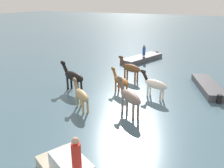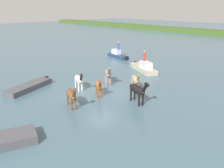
{
  "view_description": "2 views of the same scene",
  "coord_description": "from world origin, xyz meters",
  "px_view_note": "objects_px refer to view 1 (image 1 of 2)",
  "views": [
    {
      "loc": [
        -6.18,
        13.48,
        6.41
      ],
      "look_at": [
        0.89,
        -0.41,
        0.69
      ],
      "focal_mm": 36.99,
      "sensor_mm": 36.0,
      "label": 1
    },
    {
      "loc": [
        14.73,
        -12.53,
        7.24
      ],
      "look_at": [
        0.74,
        0.49,
        0.9
      ],
      "focal_mm": 37.7,
      "sensor_mm": 36.0,
      "label": 2
    }
  ],
  "objects_px": {
    "horse_dun_straggler": "(73,76)",
    "boat_launch_far": "(208,87)",
    "horse_lead": "(121,81)",
    "person_boatman_standing": "(144,51)",
    "person_watcher_seated": "(76,155)",
    "horse_chestnut_trailing": "(81,95)",
    "horse_dark_mare": "(129,96)",
    "boat_dinghy_port": "(142,59)",
    "horse_pinto_flank": "(155,84)",
    "horse_gray_outer": "(130,68)"
  },
  "relations": [
    {
      "from": "horse_gray_outer",
      "to": "horse_pinto_flank",
      "type": "xyz_separation_m",
      "value": [
        -2.93,
        2.73,
        -0.06
      ]
    },
    {
      "from": "horse_dun_straggler",
      "to": "horse_lead",
      "type": "bearing_deg",
      "value": -141.7
    },
    {
      "from": "horse_chestnut_trailing",
      "to": "horse_dun_straggler",
      "type": "bearing_deg",
      "value": -11.47
    },
    {
      "from": "horse_gray_outer",
      "to": "person_boatman_standing",
      "type": "distance_m",
      "value": 6.67
    },
    {
      "from": "horse_dark_mare",
      "to": "person_boatman_standing",
      "type": "relative_size",
      "value": 1.95
    },
    {
      "from": "horse_gray_outer",
      "to": "boat_dinghy_port",
      "type": "distance_m",
      "value": 6.8
    },
    {
      "from": "horse_lead",
      "to": "person_boatman_standing",
      "type": "bearing_deg",
      "value": -49.0
    },
    {
      "from": "horse_dun_straggler",
      "to": "person_boatman_standing",
      "type": "height_order",
      "value": "horse_dun_straggler"
    },
    {
      "from": "horse_chestnut_trailing",
      "to": "horse_gray_outer",
      "type": "relative_size",
      "value": 0.85
    },
    {
      "from": "horse_dun_straggler",
      "to": "horse_pinto_flank",
      "type": "bearing_deg",
      "value": -147.49
    },
    {
      "from": "horse_lead",
      "to": "horse_dark_mare",
      "type": "bearing_deg",
      "value": 155.36
    },
    {
      "from": "horse_chestnut_trailing",
      "to": "horse_dark_mare",
      "type": "xyz_separation_m",
      "value": [
        -2.86,
        -0.79,
        0.14
      ]
    },
    {
      "from": "person_watcher_seated",
      "to": "person_boatman_standing",
      "type": "height_order",
      "value": "person_watcher_seated"
    },
    {
      "from": "horse_lead",
      "to": "person_watcher_seated",
      "type": "height_order",
      "value": "person_watcher_seated"
    },
    {
      "from": "horse_chestnut_trailing",
      "to": "boat_dinghy_port",
      "type": "xyz_separation_m",
      "value": [
        0.79,
        -13.12,
        -0.78
      ]
    },
    {
      "from": "horse_gray_outer",
      "to": "person_boatman_standing",
      "type": "height_order",
      "value": "horse_gray_outer"
    },
    {
      "from": "boat_launch_far",
      "to": "horse_gray_outer",
      "type": "bearing_deg",
      "value": 73.55
    },
    {
      "from": "horse_lead",
      "to": "boat_dinghy_port",
      "type": "distance_m",
      "value": 9.81
    },
    {
      "from": "horse_chestnut_trailing",
      "to": "person_watcher_seated",
      "type": "bearing_deg",
      "value": 157.24
    },
    {
      "from": "horse_dark_mare",
      "to": "boat_launch_far",
      "type": "height_order",
      "value": "horse_dark_mare"
    },
    {
      "from": "horse_chestnut_trailing",
      "to": "horse_lead",
      "type": "bearing_deg",
      "value": -72.06
    },
    {
      "from": "horse_dark_mare",
      "to": "boat_dinghy_port",
      "type": "height_order",
      "value": "horse_dark_mare"
    },
    {
      "from": "horse_dark_mare",
      "to": "boat_dinghy_port",
      "type": "xyz_separation_m",
      "value": [
        3.65,
        -12.34,
        -0.92
      ]
    },
    {
      "from": "boat_dinghy_port",
      "to": "horse_lead",
      "type": "bearing_deg",
      "value": 27.79
    },
    {
      "from": "boat_dinghy_port",
      "to": "person_watcher_seated",
      "type": "height_order",
      "value": "person_watcher_seated"
    },
    {
      "from": "person_boatman_standing",
      "to": "horse_dark_mare",
      "type": "bearing_deg",
      "value": 105.81
    },
    {
      "from": "boat_dinghy_port",
      "to": "boat_launch_far",
      "type": "relative_size",
      "value": 1.19
    },
    {
      "from": "horse_chestnut_trailing",
      "to": "boat_dinghy_port",
      "type": "relative_size",
      "value": 0.35
    },
    {
      "from": "boat_launch_far",
      "to": "person_boatman_standing",
      "type": "bearing_deg",
      "value": 28.57
    },
    {
      "from": "horse_pinto_flank",
      "to": "horse_dark_mare",
      "type": "distance_m",
      "value": 3.05
    },
    {
      "from": "horse_chestnut_trailing",
      "to": "horse_dun_straggler",
      "type": "relative_size",
      "value": 0.78
    },
    {
      "from": "person_boatman_standing",
      "to": "boat_dinghy_port",
      "type": "bearing_deg",
      "value": -15.3
    },
    {
      "from": "horse_chestnut_trailing",
      "to": "person_boatman_standing",
      "type": "relative_size",
      "value": 1.73
    },
    {
      "from": "horse_lead",
      "to": "boat_dinghy_port",
      "type": "bearing_deg",
      "value": -48.06
    },
    {
      "from": "horse_pinto_flank",
      "to": "boat_launch_far",
      "type": "bearing_deg",
      "value": -113.99
    },
    {
      "from": "horse_lead",
      "to": "horse_gray_outer",
      "type": "distance_m",
      "value": 3.04
    },
    {
      "from": "horse_dun_straggler",
      "to": "person_watcher_seated",
      "type": "xyz_separation_m",
      "value": [
        -6.0,
        8.02,
        0.61
      ]
    },
    {
      "from": "horse_pinto_flank",
      "to": "boat_launch_far",
      "type": "xyz_separation_m",
      "value": [
        -3.17,
        -3.31,
        -0.81
      ]
    },
    {
      "from": "horse_lead",
      "to": "boat_launch_far",
      "type": "bearing_deg",
      "value": -116.21
    },
    {
      "from": "horse_dun_straggler",
      "to": "boat_launch_far",
      "type": "distance_m",
      "value": 10.14
    },
    {
      "from": "boat_launch_far",
      "to": "person_boatman_standing",
      "type": "distance_m",
      "value": 9.46
    },
    {
      "from": "boat_launch_far",
      "to": "person_watcher_seated",
      "type": "bearing_deg",
      "value": 145.39
    },
    {
      "from": "horse_dun_straggler",
      "to": "horse_pinto_flank",
      "type": "distance_m",
      "value": 5.91
    },
    {
      "from": "horse_lead",
      "to": "boat_launch_far",
      "type": "height_order",
      "value": "horse_lead"
    },
    {
      "from": "horse_pinto_flank",
      "to": "person_watcher_seated",
      "type": "xyz_separation_m",
      "value": [
        -0.28,
        9.49,
        0.76
      ]
    },
    {
      "from": "horse_gray_outer",
      "to": "horse_dun_straggler",
      "type": "bearing_deg",
      "value": 75.56
    },
    {
      "from": "horse_lead",
      "to": "horse_chestnut_trailing",
      "type": "height_order",
      "value": "horse_chestnut_trailing"
    },
    {
      "from": "horse_dun_straggler",
      "to": "person_watcher_seated",
      "type": "height_order",
      "value": "person_watcher_seated"
    },
    {
      "from": "horse_pinto_flank",
      "to": "horse_dark_mare",
      "type": "bearing_deg",
      "value": 98.36
    },
    {
      "from": "horse_lead",
      "to": "horse_dun_straggler",
      "type": "xyz_separation_m",
      "value": [
        3.27,
        1.21,
        0.2
      ]
    }
  ]
}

